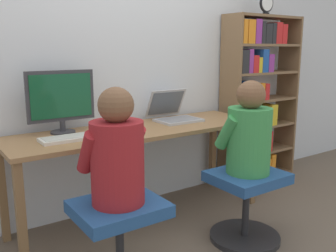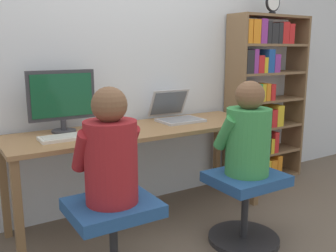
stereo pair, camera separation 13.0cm
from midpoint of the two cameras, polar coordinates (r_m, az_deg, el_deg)
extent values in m
plane|color=brown|center=(2.82, -2.12, -16.22)|extent=(14.00, 14.00, 0.00)
cube|color=silver|center=(3.07, -9.09, 11.19)|extent=(10.00, 0.05, 2.60)
cube|color=olive|center=(2.81, -5.50, -0.62)|extent=(1.98, 0.60, 0.03)
cube|color=brown|center=(2.39, -22.95, -13.20)|extent=(0.05, 0.05, 0.71)
cube|color=brown|center=(3.28, 11.67, -5.69)|extent=(0.05, 0.05, 0.71)
cube|color=brown|center=(2.86, -25.13, -9.21)|extent=(0.05, 0.05, 0.71)
cube|color=brown|center=(3.64, 5.79, -3.76)|extent=(0.05, 0.05, 0.71)
cylinder|color=#333338|center=(2.75, -17.01, -0.89)|extent=(0.17, 0.17, 0.01)
cylinder|color=#333338|center=(2.74, -17.06, 0.00)|extent=(0.04, 0.04, 0.07)
cube|color=#333338|center=(2.71, -17.33, 4.40)|extent=(0.47, 0.02, 0.35)
cube|color=#144C2D|center=(2.70, -17.25, 4.38)|extent=(0.43, 0.01, 0.30)
cube|color=#B7B7BC|center=(3.05, 0.41, 0.88)|extent=(0.35, 0.25, 0.02)
cube|color=gray|center=(3.05, 0.41, 1.10)|extent=(0.31, 0.20, 0.00)
cube|color=#B7B7BC|center=(3.18, -1.50, 3.58)|extent=(0.35, 0.12, 0.23)
cube|color=slate|center=(3.18, -1.45, 3.52)|extent=(0.31, 0.10, 0.19)
cube|color=silver|center=(2.54, -15.59, -1.73)|extent=(0.43, 0.17, 0.02)
cube|color=#BAB8AD|center=(2.54, -15.60, -1.45)|extent=(0.40, 0.13, 0.00)
ellipsoid|color=black|center=(2.65, -9.50, -0.83)|extent=(0.06, 0.12, 0.03)
cylinder|color=#262628|center=(2.23, -9.08, -17.71)|extent=(0.05, 0.05, 0.39)
cube|color=#234C84|center=(2.13, -9.28, -12.33)|extent=(0.48, 0.41, 0.07)
cylinder|color=#262628|center=(2.80, 10.23, -16.26)|extent=(0.49, 0.49, 0.04)
cylinder|color=#262628|center=(2.70, 10.40, -12.29)|extent=(0.05, 0.05, 0.39)
cube|color=#234C84|center=(2.62, 10.59, -7.70)|extent=(0.48, 0.41, 0.07)
cylinder|color=maroon|center=(2.04, -9.53, -5.59)|extent=(0.29, 0.29, 0.45)
sphere|color=brown|center=(1.97, -9.83, 3.15)|extent=(0.19, 0.19, 0.19)
cylinder|color=maroon|center=(2.03, -13.88, -3.92)|extent=(0.08, 0.20, 0.25)
cylinder|color=maroon|center=(2.13, -7.01, -2.87)|extent=(0.08, 0.20, 0.25)
cylinder|color=#388C47|center=(2.55, 10.80, -2.23)|extent=(0.29, 0.29, 0.44)
sphere|color=brown|center=(2.49, 11.07, 4.68)|extent=(0.19, 0.19, 0.19)
cylinder|color=#388C47|center=(2.48, 7.55, -0.94)|extent=(0.08, 0.20, 0.25)
cylinder|color=#388C47|center=(2.67, 11.99, -0.19)|extent=(0.08, 0.20, 0.25)
cube|color=brown|center=(3.58, 8.34, 3.50)|extent=(0.02, 0.27, 1.63)
cube|color=brown|center=(4.19, 16.80, 4.32)|extent=(0.02, 0.27, 1.63)
cube|color=brown|center=(4.06, 12.38, -7.37)|extent=(0.81, 0.26, 0.02)
cube|color=brown|center=(3.98, 12.55, -3.72)|extent=(0.81, 0.26, 0.02)
cube|color=brown|center=(3.92, 12.72, 0.06)|extent=(0.81, 0.26, 0.02)
cube|color=brown|center=(3.87, 12.90, 3.95)|extent=(0.81, 0.26, 0.02)
cube|color=brown|center=(3.85, 13.09, 7.91)|extent=(0.81, 0.26, 0.02)
cube|color=brown|center=(3.84, 13.27, 11.90)|extent=(0.81, 0.26, 0.02)
cube|color=brown|center=(3.85, 13.47, 15.89)|extent=(0.81, 0.26, 0.02)
cube|color=#8C338C|center=(3.76, 8.74, -7.01)|extent=(0.05, 0.23, 0.20)
cube|color=orange|center=(3.80, 9.63, -7.27)|extent=(0.06, 0.20, 0.14)
cube|color=#8C338C|center=(3.84, 10.32, -6.71)|extent=(0.05, 0.20, 0.19)
cube|color=red|center=(3.88, 10.82, -6.43)|extent=(0.04, 0.21, 0.20)
cube|color=silver|center=(3.92, 11.55, -6.32)|extent=(0.06, 0.20, 0.20)
cube|color=gold|center=(3.97, 12.20, -6.11)|extent=(0.08, 0.21, 0.20)
cube|color=orange|center=(4.03, 13.16, -5.96)|extent=(0.08, 0.19, 0.19)
cube|color=orange|center=(4.08, 13.95, -5.52)|extent=(0.06, 0.19, 0.22)
cube|color=teal|center=(3.68, 9.24, -2.89)|extent=(0.08, 0.19, 0.22)
cube|color=orange|center=(3.75, 9.89, -3.26)|extent=(0.05, 0.22, 0.14)
cube|color=teal|center=(3.79, 10.77, -2.87)|extent=(0.09, 0.20, 0.18)
cube|color=teal|center=(3.84, 11.54, -2.49)|extent=(0.06, 0.20, 0.20)
cube|color=#262628|center=(3.87, 12.48, -2.34)|extent=(0.07, 0.16, 0.21)
cube|color=gold|center=(3.94, 12.73, -2.57)|extent=(0.04, 0.23, 0.15)
cube|color=red|center=(3.97, 13.30, -2.04)|extent=(0.06, 0.22, 0.21)
cube|color=teal|center=(3.62, 9.31, 1.23)|extent=(0.08, 0.20, 0.22)
cube|color=orange|center=(3.69, 10.13, 0.86)|extent=(0.06, 0.22, 0.15)
cube|color=#1E4C9E|center=(3.72, 11.21, 0.83)|extent=(0.06, 0.16, 0.14)
cube|color=#1E4C9E|center=(3.79, 11.63, 1.11)|extent=(0.06, 0.21, 0.16)
cube|color=teal|center=(3.83, 12.36, 1.40)|extent=(0.05, 0.21, 0.18)
cube|color=red|center=(3.88, 13.02, 1.43)|extent=(0.07, 0.22, 0.17)
cube|color=gold|center=(3.95, 13.81, 1.81)|extent=(0.09, 0.22, 0.21)
cube|color=red|center=(3.57, 9.69, 4.79)|extent=(0.07, 0.15, 0.14)
cube|color=#1E4C9E|center=(3.63, 10.17, 5.29)|extent=(0.05, 0.21, 0.19)
cube|color=#2D8C47|center=(3.68, 10.98, 5.13)|extent=(0.08, 0.19, 0.17)
cube|color=gold|center=(3.72, 11.64, 5.16)|extent=(0.04, 0.19, 0.16)
cube|color=orange|center=(3.76, 12.41, 5.20)|extent=(0.05, 0.17, 0.17)
cube|color=red|center=(3.82, 12.86, 5.21)|extent=(0.06, 0.21, 0.16)
cube|color=#262628|center=(3.56, 9.83, 9.66)|extent=(0.09, 0.16, 0.21)
cube|color=#8C338C|center=(3.62, 10.50, 9.71)|extent=(0.05, 0.19, 0.22)
cube|color=red|center=(3.66, 11.35, 9.26)|extent=(0.07, 0.17, 0.16)
cube|color=gold|center=(3.71, 11.84, 9.13)|extent=(0.05, 0.20, 0.14)
cube|color=#1E4C9E|center=(3.76, 12.52, 9.69)|extent=(0.08, 0.22, 0.22)
cube|color=#8C338C|center=(3.82, 13.50, 9.32)|extent=(0.07, 0.19, 0.17)
cube|color=orange|center=(3.56, 9.58, 13.99)|extent=(0.05, 0.20, 0.21)
cube|color=orange|center=(3.60, 10.71, 13.92)|extent=(0.09, 0.17, 0.21)
cube|color=#8C338C|center=(3.67, 11.64, 13.90)|extent=(0.08, 0.18, 0.22)
cube|color=#262628|center=(3.74, 12.13, 13.70)|extent=(0.05, 0.23, 0.20)
cube|color=#262628|center=(3.77, 13.26, 13.50)|extent=(0.08, 0.17, 0.18)
cube|color=#262628|center=(3.84, 13.81, 13.50)|extent=(0.05, 0.21, 0.19)
cube|color=red|center=(3.90, 14.44, 13.50)|extent=(0.08, 0.22, 0.20)
cube|color=red|center=(3.94, 15.51, 13.31)|extent=(0.07, 0.17, 0.19)
cube|color=black|center=(3.76, 13.70, 16.33)|extent=(0.06, 0.03, 0.02)
cylinder|color=black|center=(3.77, 13.77, 17.74)|extent=(0.17, 0.02, 0.17)
cylinder|color=white|center=(3.76, 13.92, 17.75)|extent=(0.14, 0.00, 0.14)
camera|label=1|loc=(0.06, -91.36, -0.28)|focal=40.00mm
camera|label=2|loc=(0.06, 88.64, 0.28)|focal=40.00mm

